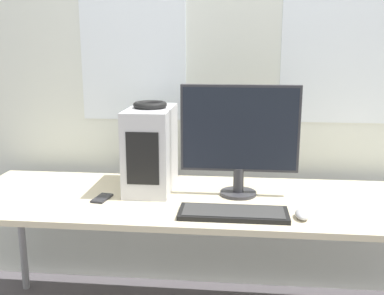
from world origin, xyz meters
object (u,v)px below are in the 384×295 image
Objects in this scene: monitor_main at (240,135)px; cell_phone at (102,198)px; pc_tower at (151,149)px; mouse at (302,214)px; headphones at (150,105)px; keyboard at (233,213)px.

monitor_main is 4.18× the size of cell_phone.
pc_tower is 0.81m from mouse.
monitor_main reaches higher than headphones.
mouse reaches higher than cell_phone.
mouse is (0.71, -0.34, -0.19)m from pc_tower.
cell_phone is (-0.64, -0.13, -0.29)m from monitor_main.
headphones is (0.00, 0.00, 0.22)m from pc_tower.
cell_phone is (-0.20, -0.19, -0.20)m from pc_tower.
cell_phone is at bearing 170.79° from mouse.
monitor_main is at bearing -8.38° from headphones.
pc_tower is 0.34m from cell_phone.
pc_tower is at bearing 171.73° from monitor_main.
headphones is 1.24× the size of cell_phone.
cell_phone is (-0.20, -0.19, -0.42)m from headphones.
headphones is 1.58× the size of mouse.
pc_tower reaches higher than cell_phone.
headphones is 0.88m from mouse.
headphones reaches higher than mouse.
headphones is at bearing 154.18° from mouse.
pc_tower reaches higher than mouse.
monitor_main is 1.20× the size of keyboard.
headphones is 0.68m from keyboard.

